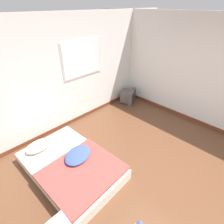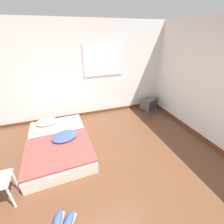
{
  "view_description": "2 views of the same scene",
  "coord_description": "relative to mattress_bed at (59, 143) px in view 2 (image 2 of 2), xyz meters",
  "views": [
    {
      "loc": [
        -1.71,
        -0.55,
        2.74
      ],
      "look_at": [
        0.91,
        2.05,
        0.41
      ],
      "focal_mm": 28.0,
      "sensor_mm": 36.0,
      "label": 1
    },
    {
      "loc": [
        -0.39,
        -1.22,
        2.29
      ],
      "look_at": [
        0.7,
        1.93,
        0.5
      ],
      "focal_mm": 24.0,
      "sensor_mm": 36.0,
      "label": 2
    }
  ],
  "objects": [
    {
      "name": "mattress_bed",
      "position": [
        0.0,
        0.0,
        0.0
      ],
      "size": [
        1.32,
        1.97,
        0.37
      ],
      "color": "beige",
      "rests_on": "ground_plane"
    },
    {
      "name": "sneaker_pair",
      "position": [
        0.0,
        -1.57,
        -0.09
      ],
      "size": [
        0.35,
        0.34,
        0.1
      ],
      "color": "silver",
      "rests_on": "ground_plane"
    },
    {
      "name": "wall_back",
      "position": [
        0.67,
        1.36,
        1.15
      ],
      "size": [
        7.62,
        0.08,
        2.6
      ],
      "color": "white",
      "rests_on": "ground_plane"
    },
    {
      "name": "ground_plane",
      "position": [
        0.66,
        -1.58,
        -0.14
      ],
      "size": [
        20.0,
        20.0,
        0.0
      ],
      "primitive_type": "plane",
      "color": "brown"
    },
    {
      "name": "crt_tv",
      "position": [
        2.85,
        1.0,
        0.06
      ],
      "size": [
        0.56,
        0.53,
        0.43
      ],
      "color": "#56514C",
      "rests_on": "ground_plane"
    }
  ]
}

